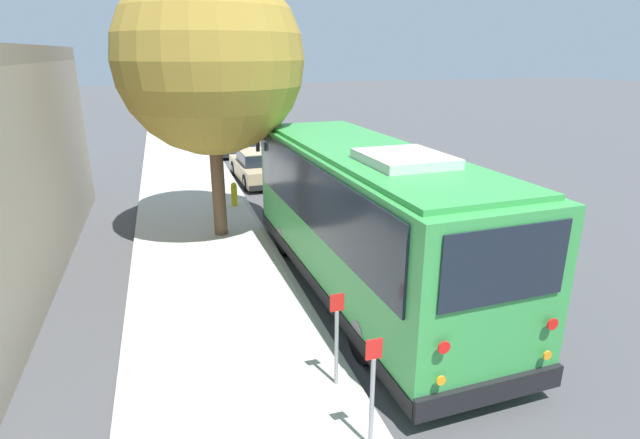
{
  "coord_description": "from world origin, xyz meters",
  "views": [
    {
      "loc": [
        -10.2,
        4.25,
        5.13
      ],
      "look_at": [
        0.68,
        0.87,
        1.3
      ],
      "focal_mm": 28.0,
      "sensor_mm": 36.0,
      "label": 1
    }
  ],
  "objects": [
    {
      "name": "fire_hydrant",
      "position": [
        6.27,
        2.19,
        0.55
      ],
      "size": [
        0.22,
        0.22,
        0.81
      ],
      "color": "gold",
      "rests_on": "sidewalk_slab"
    },
    {
      "name": "street_tree",
      "position": [
        3.72,
        2.95,
        5.27
      ],
      "size": [
        4.9,
        4.9,
        7.98
      ],
      "color": "brown",
      "rests_on": "sidewalk_slab"
    },
    {
      "name": "ground_plane",
      "position": [
        0.0,
        0.0,
        0.0
      ],
      "size": [
        160.0,
        160.0,
        0.0
      ],
      "primitive_type": "plane",
      "color": "#474749"
    },
    {
      "name": "parked_sedan_silver",
      "position": [
        24.09,
        0.63,
        0.61
      ],
      "size": [
        4.63,
        1.99,
        1.31
      ],
      "rotation": [
        0.0,
        0.0,
        0.07
      ],
      "color": "#A8AAAF",
      "rests_on": "ground"
    },
    {
      "name": "sign_post_near",
      "position": [
        -5.3,
        2.03,
        0.99
      ],
      "size": [
        0.06,
        0.22,
        1.63
      ],
      "color": "gray",
      "rests_on": "sidewalk_slab"
    },
    {
      "name": "parked_sedan_navy",
      "position": [
        16.57,
        0.7,
        0.6
      ],
      "size": [
        4.58,
        2.09,
        1.3
      ],
      "rotation": [
        0.0,
        0.0,
        -0.08
      ],
      "color": "#19234C",
      "rests_on": "ground"
    },
    {
      "name": "sidewalk_slab",
      "position": [
        0.0,
        3.58,
        0.07
      ],
      "size": [
        80.0,
        3.55,
        0.15
      ],
      "primitive_type": "cube",
      "color": "beige",
      "rests_on": "ground"
    },
    {
      "name": "shuttle_bus",
      "position": [
        -0.68,
        0.27,
        1.84
      ],
      "size": [
        9.19,
        3.03,
        3.42
      ],
      "rotation": [
        0.0,
        0.0,
        0.04
      ],
      "color": "green",
      "rests_on": "ground"
    },
    {
      "name": "sign_post_far",
      "position": [
        -3.91,
        2.03,
        0.96
      ],
      "size": [
        0.06,
        0.22,
        1.57
      ],
      "color": "gray",
      "rests_on": "sidewalk_slab"
    },
    {
      "name": "curb_strip",
      "position": [
        0.0,
        1.74,
        0.07
      ],
      "size": [
        80.0,
        0.14,
        0.15
      ],
      "primitive_type": "cube",
      "color": "#AAA69D",
      "rests_on": "ground"
    },
    {
      "name": "parked_sedan_tan",
      "position": [
        9.98,
        0.69,
        0.6
      ],
      "size": [
        4.32,
        1.82,
        1.3
      ],
      "rotation": [
        0.0,
        0.0,
        0.04
      ],
      "color": "tan",
      "rests_on": "ground"
    }
  ]
}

